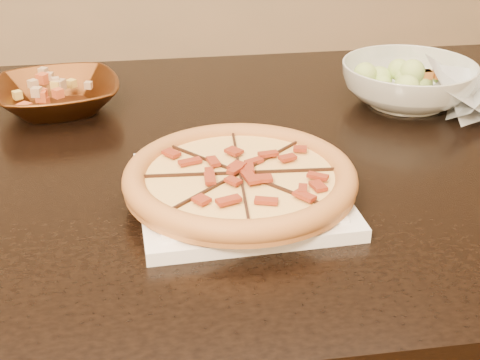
{
  "coord_description": "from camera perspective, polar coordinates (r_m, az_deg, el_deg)",
  "views": [
    {
      "loc": [
        0.09,
        -1.06,
        1.19
      ],
      "look_at": [
        0.18,
        -0.28,
        0.78
      ],
      "focal_mm": 50.0,
      "sensor_mm": 36.0,
      "label": 1
    }
  ],
  "objects": [
    {
      "name": "bronze_bowl",
      "position": [
        1.23,
        -15.3,
        6.93
      ],
      "size": [
        0.25,
        0.25,
        0.05
      ],
      "primitive_type": "imported",
      "rotation": [
        0.0,
        0.0,
        0.2
      ],
      "color": "#532C11",
      "rests_on": "dining_table"
    },
    {
      "name": "salad",
      "position": [
        1.23,
        14.34,
        10.38
      ],
      "size": [
        0.1,
        0.11,
        0.04
      ],
      "color": "#B9E274",
      "rests_on": "salad_bowl"
    },
    {
      "name": "cling_film",
      "position": [
        1.25,
        18.74,
        6.76
      ],
      "size": [
        0.19,
        0.16,
        0.05
      ],
      "primitive_type": null,
      "rotation": [
        0.0,
        0.0,
        0.18
      ],
      "color": "silver",
      "rests_on": "dining_table"
    },
    {
      "name": "salad_bowl",
      "position": [
        1.25,
        14.13,
        7.97
      ],
      "size": [
        0.32,
        0.32,
        0.08
      ],
      "primitive_type": "imported",
      "rotation": [
        0.0,
        0.0,
        0.44
      ],
      "color": "silver",
      "rests_on": "dining_table"
    },
    {
      "name": "mixed_dish",
      "position": [
        1.22,
        -15.6,
        8.71
      ],
      "size": [
        0.1,
        0.11,
        0.03
      ],
      "color": "tan",
      "rests_on": "bronze_bowl"
    },
    {
      "name": "plate",
      "position": [
        0.9,
        -0.0,
        -1.1
      ],
      "size": [
        0.29,
        0.29,
        0.02
      ],
      "color": "white",
      "rests_on": "dining_table"
    },
    {
      "name": "dining_table",
      "position": [
        1.08,
        -4.94,
        -2.04
      ],
      "size": [
        1.53,
        1.01,
        0.75
      ],
      "color": "black",
      "rests_on": "floor"
    },
    {
      "name": "pizza",
      "position": [
        0.89,
        -0.0,
        0.23
      ],
      "size": [
        0.31,
        0.31,
        0.03
      ],
      "color": "gold",
      "rests_on": "plate"
    }
  ]
}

